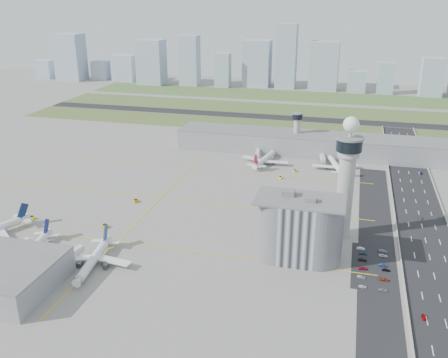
% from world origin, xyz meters
% --- Properties ---
extents(ground, '(1000.00, 1000.00, 0.00)m').
position_xyz_m(ground, '(0.00, 0.00, 0.00)').
color(ground, gray).
extents(grass_strip_0, '(480.00, 50.00, 0.08)m').
position_xyz_m(grass_strip_0, '(-20.00, 225.00, 0.04)').
color(grass_strip_0, '#425427').
rests_on(grass_strip_0, ground).
extents(grass_strip_1, '(480.00, 60.00, 0.08)m').
position_xyz_m(grass_strip_1, '(-20.00, 300.00, 0.04)').
color(grass_strip_1, '#4C6831').
rests_on(grass_strip_1, ground).
extents(grass_strip_2, '(480.00, 70.00, 0.08)m').
position_xyz_m(grass_strip_2, '(-20.00, 380.00, 0.04)').
color(grass_strip_2, '#45622E').
rests_on(grass_strip_2, ground).
extents(runway, '(480.00, 22.00, 0.10)m').
position_xyz_m(runway, '(-20.00, 262.00, 0.06)').
color(runway, black).
rests_on(runway, ground).
extents(highway, '(28.00, 500.00, 0.10)m').
position_xyz_m(highway, '(115.00, 0.00, 0.05)').
color(highway, black).
rests_on(highway, ground).
extents(barrier_left, '(0.60, 500.00, 1.20)m').
position_xyz_m(barrier_left, '(101.00, 0.00, 0.60)').
color(barrier_left, '#9E9E99').
rests_on(barrier_left, ground).
extents(landside_road, '(18.00, 260.00, 0.08)m').
position_xyz_m(landside_road, '(90.00, -10.00, 0.04)').
color(landside_road, black).
rests_on(landside_road, ground).
extents(parking_lot, '(20.00, 44.00, 0.10)m').
position_xyz_m(parking_lot, '(88.00, -22.00, 0.05)').
color(parking_lot, black).
rests_on(parking_lot, ground).
extents(taxiway_line_h_0, '(260.00, 0.60, 0.01)m').
position_xyz_m(taxiway_line_h_0, '(-40.00, -30.00, 0.01)').
color(taxiway_line_h_0, yellow).
rests_on(taxiway_line_h_0, ground).
extents(taxiway_line_h_1, '(260.00, 0.60, 0.01)m').
position_xyz_m(taxiway_line_h_1, '(-40.00, 30.00, 0.01)').
color(taxiway_line_h_1, yellow).
rests_on(taxiway_line_h_1, ground).
extents(taxiway_line_h_2, '(260.00, 0.60, 0.01)m').
position_xyz_m(taxiway_line_h_2, '(-40.00, 90.00, 0.01)').
color(taxiway_line_h_2, yellow).
rests_on(taxiway_line_h_2, ground).
extents(taxiway_line_v, '(0.60, 260.00, 0.01)m').
position_xyz_m(taxiway_line_v, '(-40.00, 30.00, 0.01)').
color(taxiway_line_v, yellow).
rests_on(taxiway_line_v, ground).
extents(control_tower, '(14.00, 14.00, 64.50)m').
position_xyz_m(control_tower, '(72.00, 8.00, 35.04)').
color(control_tower, '#ADAAA5').
rests_on(control_tower, ground).
extents(secondary_tower, '(8.60, 8.60, 31.90)m').
position_xyz_m(secondary_tower, '(30.00, 150.00, 18.80)').
color(secondary_tower, '#ADAAA5').
rests_on(secondary_tower, ground).
extents(admin_building, '(42.00, 24.00, 33.50)m').
position_xyz_m(admin_building, '(51.99, -22.00, 15.30)').
color(admin_building, '#B2B2B7').
rests_on(admin_building, ground).
extents(terminal_pier, '(210.00, 32.00, 15.80)m').
position_xyz_m(terminal_pier, '(40.00, 148.00, 7.90)').
color(terminal_pier, gray).
rests_on(terminal_pier, ground).
extents(airplane_near_b, '(38.95, 44.28, 11.35)m').
position_xyz_m(airplane_near_b, '(-74.47, -54.65, 5.68)').
color(airplane_near_b, white).
rests_on(airplane_near_b, ground).
extents(airplane_near_c, '(42.77, 48.28, 12.16)m').
position_xyz_m(airplane_near_c, '(-39.89, -55.93, 6.08)').
color(airplane_near_c, white).
rests_on(airplane_near_c, ground).
extents(airplane_far_a, '(44.46, 49.65, 12.19)m').
position_xyz_m(airplane_far_a, '(11.29, 114.66, 6.09)').
color(airplane_far_a, white).
rests_on(airplane_far_a, ground).
extents(airplane_far_b, '(45.29, 49.45, 11.53)m').
position_xyz_m(airplane_far_b, '(63.24, 115.04, 5.76)').
color(airplane_far_b, white).
rests_on(airplane_far_b, ground).
extents(jet_bridge_near_1, '(5.39, 14.31, 5.70)m').
position_xyz_m(jet_bridge_near_1, '(-83.00, -61.00, 2.85)').
color(jet_bridge_near_1, silver).
rests_on(jet_bridge_near_1, ground).
extents(jet_bridge_near_2, '(5.39, 14.31, 5.70)m').
position_xyz_m(jet_bridge_near_2, '(-53.00, -61.00, 2.85)').
color(jet_bridge_near_2, silver).
rests_on(jet_bridge_near_2, ground).
extents(jet_bridge_far_0, '(5.39, 14.31, 5.70)m').
position_xyz_m(jet_bridge_far_0, '(2.00, 132.00, 2.85)').
color(jet_bridge_far_0, silver).
rests_on(jet_bridge_far_0, ground).
extents(jet_bridge_far_1, '(5.39, 14.31, 5.70)m').
position_xyz_m(jet_bridge_far_1, '(52.00, 132.00, 2.85)').
color(jet_bridge_far_1, silver).
rests_on(jet_bridge_far_1, ground).
extents(tug_0, '(3.52, 2.44, 2.03)m').
position_xyz_m(tug_0, '(-99.85, -17.47, 1.02)').
color(tug_0, yellow).
rests_on(tug_0, ground).
extents(tug_1, '(3.68, 2.59, 2.09)m').
position_xyz_m(tug_1, '(-54.36, -16.60, 1.05)').
color(tug_1, gold).
rests_on(tug_1, ground).
extents(tug_2, '(3.68, 3.45, 1.76)m').
position_xyz_m(tug_2, '(-44.22, -35.03, 0.88)').
color(tug_2, orange).
rests_on(tug_2, ground).
extents(tug_3, '(3.81, 4.15, 1.99)m').
position_xyz_m(tug_3, '(-52.55, 20.29, 1.00)').
color(tug_3, gold).
rests_on(tug_3, ground).
extents(tug_4, '(3.53, 3.24, 1.69)m').
position_xyz_m(tug_4, '(27.42, 84.46, 0.85)').
color(tug_4, yellow).
rests_on(tug_4, ground).
extents(tug_5, '(3.30, 3.47, 1.66)m').
position_xyz_m(tug_5, '(35.33, 101.22, 0.83)').
color(tug_5, '#F6A70D').
rests_on(tug_5, ground).
extents(car_lot_0, '(3.56, 1.46, 1.21)m').
position_xyz_m(car_lot_0, '(83.24, -41.99, 0.60)').
color(car_lot_0, silver).
rests_on(car_lot_0, ground).
extents(car_lot_1, '(3.84, 1.50, 1.24)m').
position_xyz_m(car_lot_1, '(82.68, -34.15, 0.62)').
color(car_lot_1, gray).
rests_on(car_lot_1, ground).
extents(car_lot_2, '(4.44, 2.29, 1.20)m').
position_xyz_m(car_lot_2, '(83.30, -26.03, 0.60)').
color(car_lot_2, maroon).
rests_on(car_lot_2, ground).
extents(car_lot_3, '(4.19, 1.82, 1.20)m').
position_xyz_m(car_lot_3, '(83.14, -17.89, 0.60)').
color(car_lot_3, black).
rests_on(car_lot_3, ground).
extents(car_lot_4, '(3.88, 1.61, 1.32)m').
position_xyz_m(car_lot_4, '(83.42, -11.42, 0.66)').
color(car_lot_4, navy).
rests_on(car_lot_4, ground).
extents(car_lot_5, '(4.12, 1.88, 1.31)m').
position_xyz_m(car_lot_5, '(82.29, -6.60, 0.65)').
color(car_lot_5, white).
rests_on(car_lot_5, ground).
extents(car_lot_6, '(4.01, 2.09, 1.08)m').
position_xyz_m(car_lot_6, '(91.98, -42.43, 0.54)').
color(car_lot_6, gray).
rests_on(car_lot_6, ground).
extents(car_lot_7, '(4.65, 2.17, 1.31)m').
position_xyz_m(car_lot_7, '(92.65, -33.61, 0.66)').
color(car_lot_7, maroon).
rests_on(car_lot_7, ground).
extents(car_lot_8, '(3.65, 1.61, 1.22)m').
position_xyz_m(car_lot_8, '(93.76, -24.84, 0.61)').
color(car_lot_8, black).
rests_on(car_lot_8, ground).
extents(car_lot_9, '(4.02, 1.48, 1.32)m').
position_xyz_m(car_lot_9, '(92.43, -21.11, 0.66)').
color(car_lot_9, navy).
rests_on(car_lot_9, ground).
extents(car_lot_10, '(4.32, 2.01, 1.20)m').
position_xyz_m(car_lot_10, '(92.93, -11.27, 0.60)').
color(car_lot_10, silver).
rests_on(car_lot_10, ground).
extents(car_lot_11, '(4.25, 1.87, 1.21)m').
position_xyz_m(car_lot_11, '(93.12, -6.35, 0.61)').
color(car_lot_11, '#8991A0').
rests_on(car_lot_11, ground).
extents(car_hw_0, '(1.94, 3.90, 1.28)m').
position_xyz_m(car_hw_0, '(106.92, -58.54, 0.64)').
color(car_hw_0, '#A80706').
rests_on(car_hw_0, ground).
extents(car_hw_1, '(1.76, 3.66, 1.16)m').
position_xyz_m(car_hw_1, '(114.91, 38.94, 0.58)').
color(car_hw_1, '#2B2B2D').
rests_on(car_hw_1, ground).
extents(car_hw_2, '(2.58, 4.54, 1.20)m').
position_xyz_m(car_hw_2, '(122.96, 119.05, 0.60)').
color(car_hw_2, navy).
rests_on(car_hw_2, ground).
extents(car_hw_4, '(1.63, 3.45, 1.14)m').
position_xyz_m(car_hw_4, '(108.86, 181.17, 0.57)').
color(car_hw_4, gray).
rests_on(car_hw_4, ground).
extents(skyline_bldg_0, '(24.05, 19.24, 26.50)m').
position_xyz_m(skyline_bldg_0, '(-377.77, 421.70, 13.25)').
color(skyline_bldg_0, '#9EADC1').
rests_on(skyline_bldg_0, ground).
extents(skyline_bldg_1, '(37.63, 30.10, 65.60)m').
position_xyz_m(skyline_bldg_1, '(-331.22, 417.61, 32.80)').
color(skyline_bldg_1, '#9EADC1').
rests_on(skyline_bldg_1, ground).
extents(skyline_bldg_2, '(22.81, 18.25, 26.79)m').
position_xyz_m(skyline_bldg_2, '(-291.25, 430.16, 13.39)').
color(skyline_bldg_2, '#9EADC1').
rests_on(skyline_bldg_2, ground).
extents(skyline_bldg_3, '(32.30, 25.84, 36.93)m').
position_xyz_m(skyline_bldg_3, '(-252.58, 431.35, 18.47)').
color(skyline_bldg_3, '#9EADC1').
rests_on(skyline_bldg_3, ground).
extents(skyline_bldg_4, '(35.81, 28.65, 60.36)m').
position_xyz_m(skyline_bldg_4, '(-204.47, 415.19, 30.18)').
color(skyline_bldg_4, '#9EADC1').
rests_on(skyline_bldg_4, ground).
extents(skyline_bldg_5, '(25.49, 20.39, 66.89)m').
position_xyz_m(skyline_bldg_5, '(-150.11, 419.66, 33.44)').
color(skyline_bldg_5, '#9EADC1').
rests_on(skyline_bldg_5, ground).
extents(skyline_bldg_6, '(20.04, 16.03, 45.20)m').
position_xyz_m(skyline_bldg_6, '(-102.68, 417.90, 22.60)').
color(skyline_bldg_6, '#9EADC1').
rests_on(skyline_bldg_6, ground).
extents(skyline_bldg_7, '(35.76, 28.61, 61.22)m').
position_xyz_m(skyline_bldg_7, '(-59.44, 436.89, 30.61)').
color(skyline_bldg_7, '#9EADC1').
rests_on(skyline_bldg_7, ground).
extents(skyline_bldg_8, '(26.33, 21.06, 83.39)m').
position_xyz_m(skyline_bldg_8, '(-19.42, 431.56, 41.69)').
color(skyline_bldg_8, '#9EADC1').
rests_on(skyline_bldg_8, ground).
extents(skyline_bldg_9, '(36.96, 29.57, 62.11)m').
position_xyz_m(skyline_bldg_9, '(30.27, 432.32, 31.06)').
color(skyline_bldg_9, '#9EADC1').
rests_on(skyline_bldg_9, ground).
extents(skyline_bldg_10, '(23.01, 18.41, 27.75)m').
position_xyz_m(skyline_bldg_10, '(73.27, 423.68, 13.87)').
color(skyline_bldg_10, '#9EADC1').
rests_on(skyline_bldg_10, ground).
extents(skyline_bldg_11, '(20.22, 16.18, 38.97)m').
position_xyz_m(skyline_bldg_11, '(108.28, 423.34, 19.48)').
color(skyline_bldg_11, '#9EADC1').
rests_on(skyline_bldg_11, ground).
extents(skyline_bldg_12, '(26.14, 20.92, 46.89)m').
position_xyz_m(skyline_bldg_12, '(162.17, 421.29, 23.44)').
color(skyline_bldg_12, '#9EADC1').
rests_on(skyline_bldg_12, ground).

